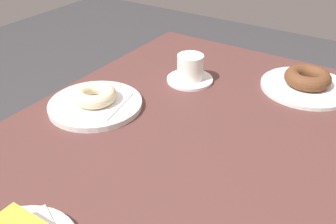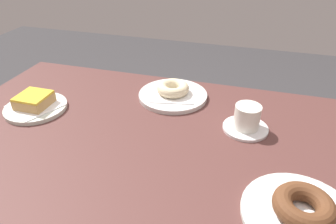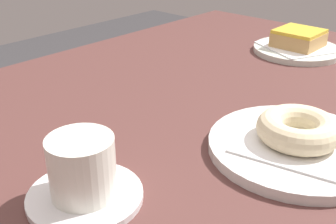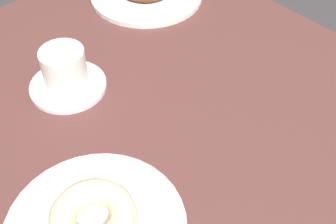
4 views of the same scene
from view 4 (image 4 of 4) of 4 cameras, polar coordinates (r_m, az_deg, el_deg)
table at (r=0.72m, az=8.16°, el=-8.88°), size 1.18×0.74×0.77m
donut_sugar_ring at (r=0.56m, az=-9.59°, el=-13.18°), size 0.11×0.11×0.03m
coffee_cup at (r=0.75m, az=-13.04°, el=4.93°), size 0.13×0.13×0.08m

